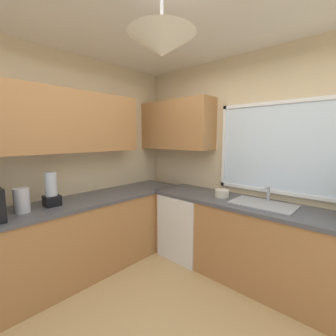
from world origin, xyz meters
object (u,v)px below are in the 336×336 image
dishwasher (188,224)px  kettle (22,200)px  sink_assembly (263,204)px  bowl (222,193)px  blender_appliance (51,191)px

dishwasher → kettle: size_ratio=3.59×
sink_assembly → bowl: bearing=-179.3°
dishwasher → bowl: 0.71m
dishwasher → blender_appliance: bearing=-113.6°
dishwasher → bowl: bearing=3.5°
kettle → blender_appliance: bearing=94.1°
kettle → dishwasher: bearing=70.3°
bowl → dishwasher: bearing=-176.5°
sink_assembly → blender_appliance: bearing=-136.6°
kettle → blender_appliance: 0.28m
dishwasher → sink_assembly: size_ratio=1.33×
dishwasher → kettle: (-0.64, -1.79, 0.59)m
blender_appliance → kettle: bearing=-85.9°
kettle → blender_appliance: blender_appliance is taller
dishwasher → bowl: (0.49, 0.03, 0.52)m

